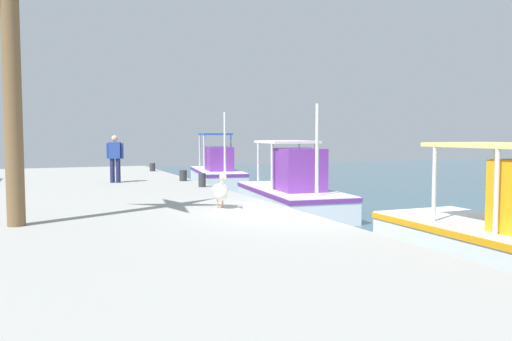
{
  "coord_description": "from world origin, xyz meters",
  "views": [
    {
      "loc": [
        9.98,
        -5.3,
        2.48
      ],
      "look_at": [
        -4.05,
        0.65,
        1.42
      ],
      "focal_mm": 36.23,
      "sensor_mm": 36.0,
      "label": 1
    }
  ],
  "objects_px": {
    "fishing_boat_second": "(293,192)",
    "mooring_bollard_nearest": "(152,167)",
    "mooring_bollard_second": "(183,176)",
    "pelican": "(220,191)",
    "mooring_bollard_third": "(202,180)",
    "fishing_boat_nearest": "(217,174)",
    "fisherman_standing": "(115,157)"
  },
  "relations": [
    {
      "from": "fishing_boat_second",
      "to": "mooring_bollard_nearest",
      "type": "xyz_separation_m",
      "value": [
        -9.23,
        -2.5,
        0.32
      ]
    },
    {
      "from": "fishing_boat_second",
      "to": "mooring_bollard_second",
      "type": "bearing_deg",
      "value": -146.8
    },
    {
      "from": "fishing_boat_second",
      "to": "pelican",
      "type": "height_order",
      "value": "fishing_boat_second"
    },
    {
      "from": "fishing_boat_second",
      "to": "mooring_bollard_third",
      "type": "xyz_separation_m",
      "value": [
        -1.48,
        -2.5,
        0.36
      ]
    },
    {
      "from": "fishing_boat_nearest",
      "to": "mooring_bollard_nearest",
      "type": "distance_m",
      "value": 2.98
    },
    {
      "from": "fishing_boat_second",
      "to": "fishing_boat_nearest",
      "type": "bearing_deg",
      "value": 177.71
    },
    {
      "from": "pelican",
      "to": "mooring_bollard_second",
      "type": "relative_size",
      "value": 2.47
    },
    {
      "from": "mooring_bollard_nearest",
      "to": "mooring_bollard_third",
      "type": "distance_m",
      "value": 7.75
    },
    {
      "from": "fishing_boat_second",
      "to": "mooring_bollard_third",
      "type": "bearing_deg",
      "value": -120.66
    },
    {
      "from": "fishing_boat_second",
      "to": "mooring_bollard_second",
      "type": "xyz_separation_m",
      "value": [
        -3.83,
        -2.5,
        0.33
      ]
    },
    {
      "from": "pelican",
      "to": "mooring_bollard_second",
      "type": "distance_m",
      "value": 7.16
    },
    {
      "from": "fisherman_standing",
      "to": "fishing_boat_second",
      "type": "bearing_deg",
      "value": 49.95
    },
    {
      "from": "mooring_bollard_third",
      "to": "pelican",
      "type": "bearing_deg",
      "value": -12.06
    },
    {
      "from": "fishing_boat_nearest",
      "to": "mooring_bollard_nearest",
      "type": "height_order",
      "value": "fishing_boat_nearest"
    },
    {
      "from": "mooring_bollard_second",
      "to": "fishing_boat_nearest",
      "type": "bearing_deg",
      "value": 148.0
    },
    {
      "from": "fisherman_standing",
      "to": "mooring_bollard_third",
      "type": "bearing_deg",
      "value": 42.19
    },
    {
      "from": "mooring_bollard_third",
      "to": "mooring_bollard_nearest",
      "type": "bearing_deg",
      "value": -180.0
    },
    {
      "from": "fisherman_standing",
      "to": "fishing_boat_nearest",
      "type": "bearing_deg",
      "value": 129.48
    },
    {
      "from": "fishing_boat_nearest",
      "to": "mooring_bollard_second",
      "type": "bearing_deg",
      "value": -32.0
    },
    {
      "from": "fisherman_standing",
      "to": "mooring_bollard_third",
      "type": "height_order",
      "value": "fisherman_standing"
    },
    {
      "from": "fishing_boat_second",
      "to": "mooring_bollard_third",
      "type": "relative_size",
      "value": 12.88
    },
    {
      "from": "pelican",
      "to": "mooring_bollard_second",
      "type": "bearing_deg",
      "value": 171.86
    },
    {
      "from": "fishing_boat_nearest",
      "to": "mooring_bollard_third",
      "type": "bearing_deg",
      "value": -22.4
    },
    {
      "from": "fishing_boat_second",
      "to": "mooring_bollard_nearest",
      "type": "relative_size",
      "value": 15.33
    },
    {
      "from": "fisherman_standing",
      "to": "mooring_bollard_third",
      "type": "xyz_separation_m",
      "value": [
        2.6,
        2.36,
        -0.69
      ]
    },
    {
      "from": "fishing_boat_nearest",
      "to": "mooring_bollard_second",
      "type": "height_order",
      "value": "fishing_boat_nearest"
    },
    {
      "from": "fishing_boat_nearest",
      "to": "fishing_boat_second",
      "type": "distance_m",
      "value": 8.37
    },
    {
      "from": "mooring_bollard_nearest",
      "to": "fishing_boat_second",
      "type": "bearing_deg",
      "value": 15.17
    },
    {
      "from": "pelican",
      "to": "fishing_boat_second",
      "type": "bearing_deg",
      "value": 132.84
    },
    {
      "from": "pelican",
      "to": "mooring_bollard_nearest",
      "type": "distance_m",
      "value": 12.53
    },
    {
      "from": "fisherman_standing",
      "to": "pelican",
      "type": "bearing_deg",
      "value": 10.38
    },
    {
      "from": "pelican",
      "to": "mooring_bollard_third",
      "type": "relative_size",
      "value": 2.19
    }
  ]
}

